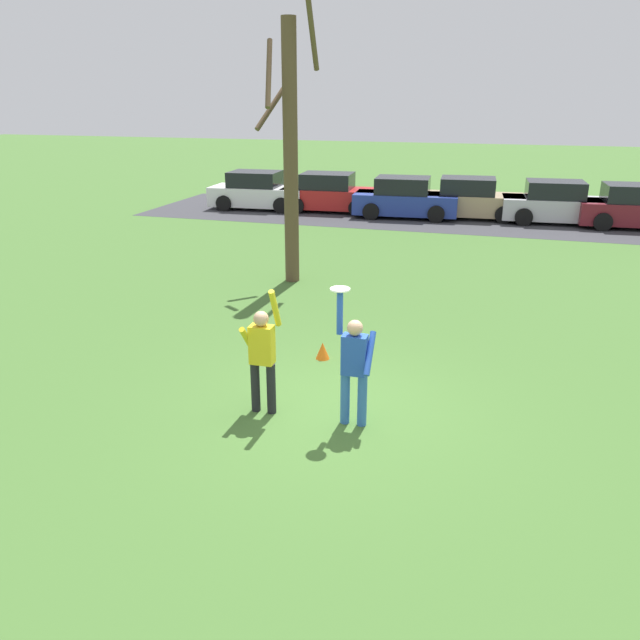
% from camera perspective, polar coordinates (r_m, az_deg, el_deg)
% --- Properties ---
extents(ground_plane, '(120.00, 120.00, 0.00)m').
position_cam_1_polar(ground_plane, '(9.92, 1.53, -8.23)').
color(ground_plane, '#426B2D').
extents(person_catcher, '(0.54, 0.49, 2.08)m').
position_cam_1_polar(person_catcher, '(9.13, 3.13, -3.97)').
color(person_catcher, '#3366B7').
rests_on(person_catcher, ground_plane).
extents(person_defender, '(0.54, 0.49, 2.04)m').
position_cam_1_polar(person_defender, '(9.52, -5.28, -3.03)').
color(person_defender, black).
rests_on(person_defender, ground_plane).
extents(frisbee_disc, '(0.28, 0.28, 0.02)m').
position_cam_1_polar(frisbee_disc, '(8.80, 1.84, 2.82)').
color(frisbee_disc, white).
rests_on(frisbee_disc, person_catcher).
extents(parked_car_white, '(4.20, 2.23, 1.59)m').
position_cam_1_polar(parked_car_white, '(27.80, -5.66, 11.52)').
color(parked_car_white, white).
rests_on(parked_car_white, ground_plane).
extents(parked_car_red, '(4.20, 2.23, 1.59)m').
position_cam_1_polar(parked_car_red, '(27.08, 0.91, 11.39)').
color(parked_car_red, red).
rests_on(parked_car_red, ground_plane).
extents(parked_car_blue, '(4.20, 2.23, 1.59)m').
position_cam_1_polar(parked_car_blue, '(25.91, 7.73, 10.84)').
color(parked_car_blue, '#233893').
rests_on(parked_car_blue, ground_plane).
extents(parked_car_tan, '(4.20, 2.23, 1.59)m').
position_cam_1_polar(parked_car_tan, '(26.22, 13.44, 10.59)').
color(parked_car_tan, tan).
rests_on(parked_car_tan, ground_plane).
extents(parked_car_silver, '(4.20, 2.23, 1.59)m').
position_cam_1_polar(parked_car_silver, '(26.15, 20.69, 9.85)').
color(parked_car_silver, '#BCBCC1').
rests_on(parked_car_silver, ground_plane).
extents(parked_car_maroon, '(4.20, 2.23, 1.59)m').
position_cam_1_polar(parked_car_maroon, '(26.28, 26.74, 9.07)').
color(parked_car_maroon, maroon).
rests_on(parked_car_maroon, ground_plane).
extents(parking_strip, '(24.13, 6.40, 0.01)m').
position_cam_1_polar(parking_strip, '(26.22, 10.57, 9.19)').
color(parking_strip, '#38383D').
rests_on(parking_strip, ground_plane).
extents(bare_tree_tall, '(1.51, 1.52, 7.11)m').
position_cam_1_polar(bare_tree_tall, '(16.19, -2.73, 15.31)').
color(bare_tree_tall, brown).
rests_on(bare_tree_tall, ground_plane).
extents(field_cone_orange, '(0.26, 0.26, 0.32)m').
position_cam_1_polar(field_cone_orange, '(11.72, 0.24, -2.80)').
color(field_cone_orange, orange).
rests_on(field_cone_orange, ground_plane).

